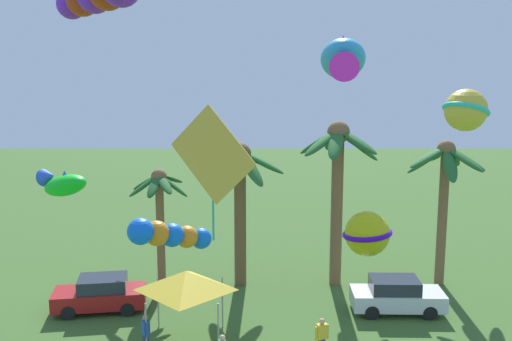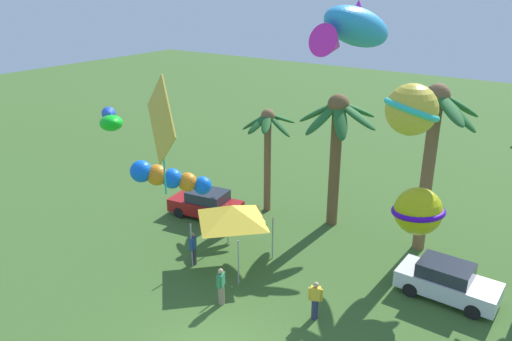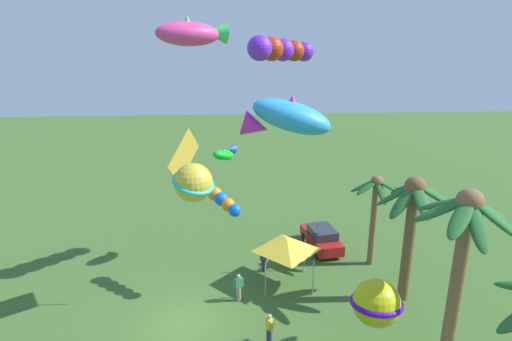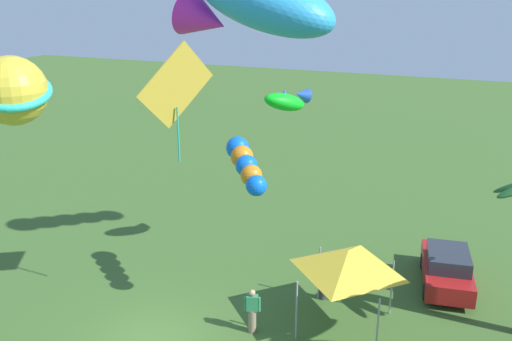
% 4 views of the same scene
% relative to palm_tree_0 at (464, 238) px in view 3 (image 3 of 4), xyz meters
% --- Properties ---
extents(ground_plane, '(120.00, 120.00, 0.00)m').
position_rel_palm_tree_0_xyz_m(ground_plane, '(-3.22, -11.73, -5.89)').
color(ground_plane, '#3D6028').
extents(palm_tree_0, '(3.86, 4.18, 7.96)m').
position_rel_palm_tree_0_xyz_m(palm_tree_0, '(0.00, 0.00, 0.00)').
color(palm_tree_0, brown).
rests_on(palm_tree_0, ground).
extents(palm_tree_1, '(2.84, 3.16, 5.79)m').
position_rel_palm_tree_0_xyz_m(palm_tree_1, '(-8.37, -0.59, -1.56)').
color(palm_tree_1, brown).
rests_on(palm_tree_1, ground).
extents(palm_tree_2, '(4.23, 3.88, 6.95)m').
position_rel_palm_tree_0_xyz_m(palm_tree_2, '(-4.62, -0.02, -0.81)').
color(palm_tree_2, brown).
rests_on(palm_tree_2, ground).
extents(parked_car_0, '(4.11, 2.26, 1.51)m').
position_rel_palm_tree_0_xyz_m(parked_car_0, '(-10.61, -3.19, -5.14)').
color(parked_car_0, '#A51919').
rests_on(parked_car_0, ground).
extents(spectator_0, '(0.34, 0.53, 1.59)m').
position_rel_palm_tree_0_xyz_m(spectator_0, '(-5.01, -8.89, -5.08)').
color(spectator_0, gray).
rests_on(spectator_0, ground).
extents(spectator_1, '(0.38, 0.50, 1.59)m').
position_rel_palm_tree_0_xyz_m(spectator_1, '(-7.89, -7.29, -5.08)').
color(spectator_1, '#38383D').
rests_on(spectator_1, ground).
extents(spectator_2, '(0.51, 0.36, 1.59)m').
position_rel_palm_tree_0_xyz_m(spectator_2, '(-1.52, -7.59, -5.08)').
color(spectator_2, '#2D3351').
rests_on(spectator_2, ground).
extents(festival_tent, '(2.86, 2.86, 2.85)m').
position_rel_palm_tree_0_xyz_m(festival_tent, '(-6.54, -6.14, -3.42)').
color(festival_tent, '#9E9EA3').
rests_on(festival_tent, ground).
extents(kite_tube_0, '(3.70, 4.03, 1.49)m').
position_rel_palm_tree_0_xyz_m(kite_tube_0, '(-9.33, -6.33, 6.99)').
color(kite_tube_0, '#7123D7').
extents(kite_fish_1, '(2.74, 3.88, 1.51)m').
position_rel_palm_tree_0_xyz_m(kite_fish_1, '(-7.46, -10.96, 7.83)').
color(kite_fish_1, '#EF3C8B').
extents(kite_ball_2, '(2.54, 2.53, 1.88)m').
position_rel_palm_tree_0_xyz_m(kite_ball_2, '(0.76, -3.62, -2.31)').
color(kite_ball_2, '#B5B910').
extents(kite_ball_3, '(1.88, 1.88, 1.22)m').
position_rel_palm_tree_0_xyz_m(kite_ball_3, '(2.15, -10.40, 3.32)').
color(kite_ball_3, gold).
extents(kite_tube_4, '(2.41, 2.14, 1.38)m').
position_rel_palm_tree_0_xyz_m(kite_tube_4, '(-6.59, -9.80, -0.56)').
color(kite_tube_4, blue).
extents(kite_diamond_5, '(2.43, 1.32, 3.79)m').
position_rel_palm_tree_0_xyz_m(kite_diamond_5, '(-5.07, -11.43, 2.14)').
color(kite_diamond_5, gold).
extents(kite_fish_6, '(1.89, 3.71, 1.94)m').
position_rel_palm_tree_0_xyz_m(kite_fish_6, '(-0.93, -7.09, 4.76)').
color(kite_fish_6, '#2C9BDE').
extents(kite_fish_7, '(2.11, 1.81, 1.06)m').
position_rel_palm_tree_0_xyz_m(kite_fish_7, '(-9.85, -9.51, 0.99)').
color(kite_fish_7, '#10D01E').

